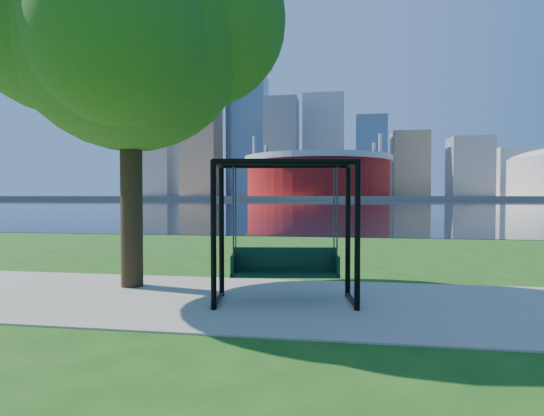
# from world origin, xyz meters

# --- Properties ---
(ground) EXTENTS (900.00, 900.00, 0.00)m
(ground) POSITION_xyz_m (0.00, 0.00, 0.00)
(ground) COLOR #1E5114
(ground) RESTS_ON ground
(path) EXTENTS (120.00, 4.00, 0.03)m
(path) POSITION_xyz_m (0.00, -0.50, 0.01)
(path) COLOR #9E937F
(path) RESTS_ON ground
(river) EXTENTS (900.00, 180.00, 0.02)m
(river) POSITION_xyz_m (0.00, 102.00, 0.01)
(river) COLOR black
(river) RESTS_ON ground
(far_bank) EXTENTS (900.00, 228.00, 2.00)m
(far_bank) POSITION_xyz_m (0.00, 306.00, 1.00)
(far_bank) COLOR #937F60
(far_bank) RESTS_ON ground
(stadium) EXTENTS (83.00, 83.00, 32.00)m
(stadium) POSITION_xyz_m (-10.00, 235.00, 14.23)
(stadium) COLOR maroon
(stadium) RESTS_ON far_bank
(skyline) EXTENTS (392.00, 66.00, 96.50)m
(skyline) POSITION_xyz_m (-4.27, 319.39, 35.89)
(skyline) COLOR gray
(skyline) RESTS_ON far_bank
(swing) EXTENTS (2.65, 1.42, 2.58)m
(swing) POSITION_xyz_m (0.17, -0.57, 1.25)
(swing) COLOR black
(swing) RESTS_ON ground
(park_tree) EXTENTS (6.43, 5.81, 7.99)m
(park_tree) POSITION_xyz_m (-3.27, 0.35, 5.55)
(park_tree) COLOR black
(park_tree) RESTS_ON ground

